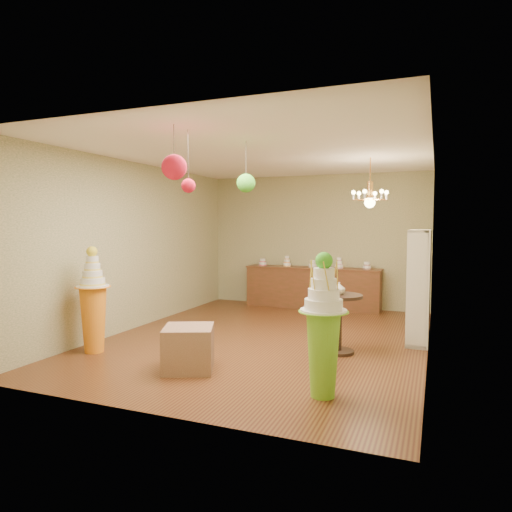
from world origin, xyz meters
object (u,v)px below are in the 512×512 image
at_px(sideboard, 312,287).
at_px(round_table, 339,315).
at_px(pedestal_green, 323,335).
at_px(pedestal_orange, 93,310).

height_order(sideboard, round_table, sideboard).
xyz_separation_m(pedestal_green, pedestal_orange, (-3.55, 0.47, -0.06)).
distance_m(pedestal_green, pedestal_orange, 3.58).
bearing_deg(pedestal_green, round_table, 95.84).
height_order(pedestal_orange, round_table, pedestal_orange).
bearing_deg(pedestal_green, sideboard, 105.87).
bearing_deg(round_table, pedestal_orange, -159.24).
bearing_deg(sideboard, round_table, -69.28).
relative_size(pedestal_orange, sideboard, 0.52).
height_order(pedestal_green, pedestal_orange, pedestal_green).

